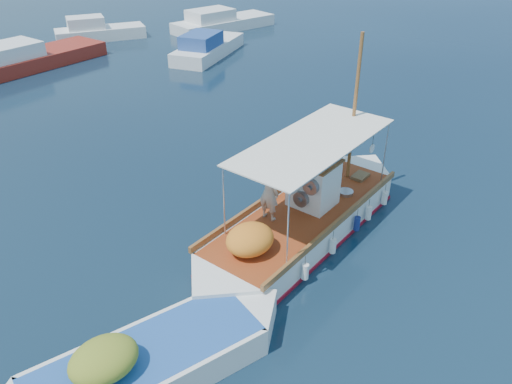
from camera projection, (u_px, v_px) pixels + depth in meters
ground at (287, 230)px, 15.22m from camera, size 160.00×160.00×0.00m
fishing_caique at (302, 221)px, 14.75m from camera, size 9.03×4.08×5.67m
dinghy at (145, 367)px, 10.36m from camera, size 6.67×2.15×1.63m
bg_boat_n at (25, 60)px, 29.25m from camera, size 9.41×5.11×1.80m
bg_boat_ne at (207, 49)px, 31.43m from camera, size 6.73×5.34×1.80m
bg_boat_e at (221, 23)px, 37.73m from camera, size 8.09×2.89×1.80m
bg_boat_far_n at (98, 32)px, 35.22m from camera, size 6.38×3.51×1.80m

